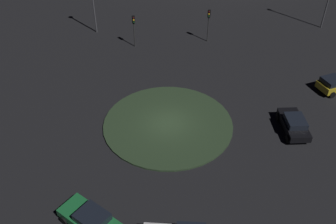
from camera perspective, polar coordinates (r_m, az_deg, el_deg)
The scene contains 6 objects.
ground_plane at distance 32.18m, azimuth -0.00°, elevation -1.90°, with size 116.66×116.66×0.00m, color black.
roundabout_island at distance 32.13m, azimuth -0.00°, elevation -1.80°, with size 11.21×11.21×0.15m, color #2D4228.
car_green at distance 25.02m, azimuth -11.70°, elevation -15.99°, with size 4.72×4.19×1.38m.
car_black at distance 32.80m, azimuth 18.82°, elevation -1.74°, with size 4.30×2.76×1.43m.
traffic_light_east at distance 43.02m, azimuth -5.29°, elevation 13.20°, with size 0.36×0.30×3.78m.
traffic_light_southeast at distance 44.24m, azimuth 6.28°, elevation 14.00°, with size 0.40×0.37×3.93m.
Camera 1 is at (-23.69, 6.96, 20.63)m, focal length 39.59 mm.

